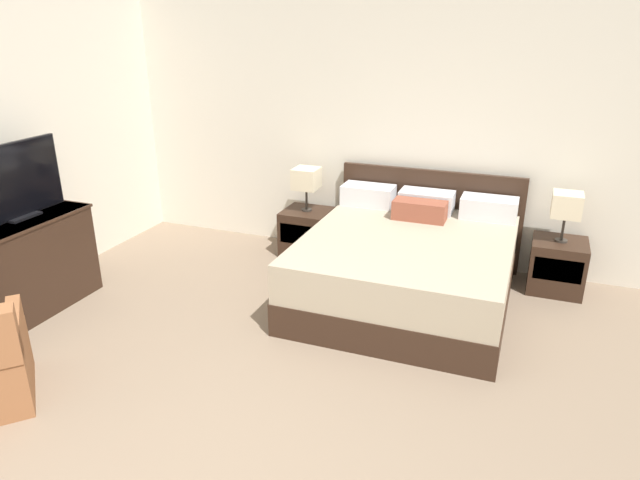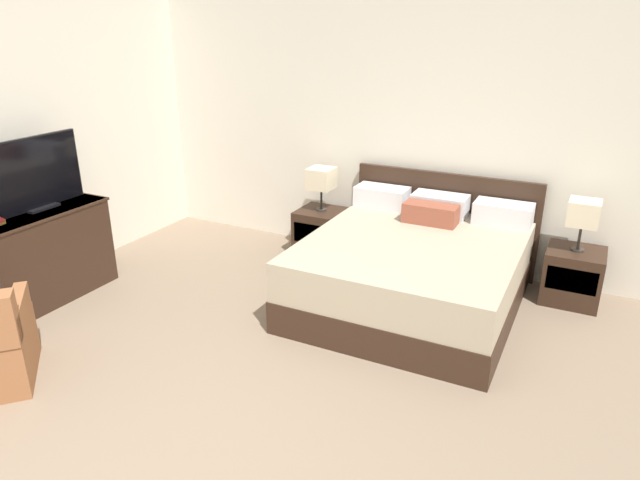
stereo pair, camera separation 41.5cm
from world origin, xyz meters
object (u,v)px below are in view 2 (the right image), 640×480
Objects in this scene: nightstand_left at (321,232)px; table_lamp_right at (584,213)px; nightstand_right at (573,276)px; dresser at (41,253)px; tv at (34,175)px; bed at (414,269)px; table_lamp_left at (321,179)px.

table_lamp_right is at bearing 0.03° from nightstand_left.
nightstand_right is 0.41× the size of dresser.
table_lamp_right is 4.70m from tv.
tv is (-1.76, -1.98, 0.88)m from nightstand_left.
nightstand_left is 1.06× the size of table_lamp_right.
nightstand_right is 0.58m from table_lamp_right.
nightstand_left is 2.50m from nightstand_right.
dresser is (-3.01, -1.36, 0.09)m from bed.
nightstand_left is at bearing 49.32° from dresser.
dresser reaches higher than nightstand_right.
table_lamp_left is at bearing 179.97° from nightstand_right.
bed is at bearing -28.78° from nightstand_left.
dresser is (-4.26, -2.05, -0.40)m from table_lamp_right.
table_lamp_right is (1.25, 0.69, 0.49)m from bed.
table_lamp_left is at bearing 180.00° from table_lamp_right.
table_lamp_right reaches higher than nightstand_right.
table_lamp_left reaches higher than nightstand_right.
nightstand_left is at bearing -90.00° from table_lamp_left.
table_lamp_left is 2.73m from dresser.
tv is (-4.26, -1.98, 0.88)m from nightstand_right.
nightstand_left is 2.71m from dresser.
tv is (-1.76, -1.98, 0.30)m from table_lamp_left.
bed is at bearing 24.38° from dresser.
table_lamp_right is at bearing 25.72° from dresser.
table_lamp_right is (2.50, 0.00, 0.58)m from nightstand_left.
table_lamp_right is at bearing 90.00° from nightstand_right.
bed is 1.51m from table_lamp_right.
table_lamp_left is (-2.50, 0.00, 0.58)m from nightstand_right.
bed is at bearing -151.22° from nightstand_right.
tv reaches higher than bed.
nightstand_left is 0.52× the size of tv.
table_lamp_left is 0.49× the size of tv.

